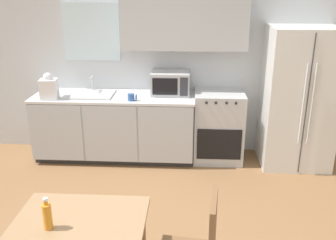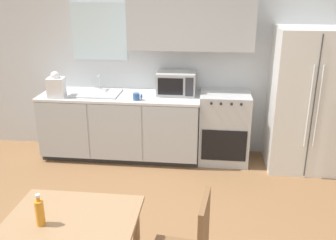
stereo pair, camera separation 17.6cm
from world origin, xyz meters
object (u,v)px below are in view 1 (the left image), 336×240
object	(u,v)px
microwave	(170,83)
oven_range	(218,126)
drink_bottle	(47,216)
refrigerator	(298,98)
dining_table	(80,238)
coffee_mug	(132,97)

from	to	relation	value
microwave	oven_range	bearing A→B (deg)	-6.74
oven_range	drink_bottle	world-z (taller)	drink_bottle
oven_range	drink_bottle	distance (m)	3.00
refrigerator	drink_bottle	xyz separation A→B (m)	(-2.30, -2.61, -0.07)
refrigerator	dining_table	bearing A→B (deg)	-129.93
microwave	dining_table	size ratio (longest dim) A/B	0.55
oven_range	microwave	xyz separation A→B (m)	(-0.64, 0.08, 0.57)
oven_range	refrigerator	xyz separation A→B (m)	(0.99, -0.06, 0.42)
drink_bottle	oven_range	bearing A→B (deg)	63.96
refrigerator	dining_table	xyz separation A→B (m)	(-2.12, -2.54, -0.29)
drink_bottle	dining_table	bearing A→B (deg)	23.62
dining_table	oven_range	bearing A→B (deg)	66.47
oven_range	coffee_mug	xyz separation A→B (m)	(-1.11, -0.25, 0.46)
refrigerator	coffee_mug	bearing A→B (deg)	-174.87
coffee_mug	oven_range	bearing A→B (deg)	12.74
microwave	dining_table	world-z (taller)	microwave
oven_range	coffee_mug	distance (m)	1.23
microwave	drink_bottle	bearing A→B (deg)	-103.55
refrigerator	coffee_mug	world-z (taller)	refrigerator
dining_table	drink_bottle	distance (m)	0.30
oven_range	dining_table	distance (m)	2.84
dining_table	drink_bottle	bearing A→B (deg)	-156.38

